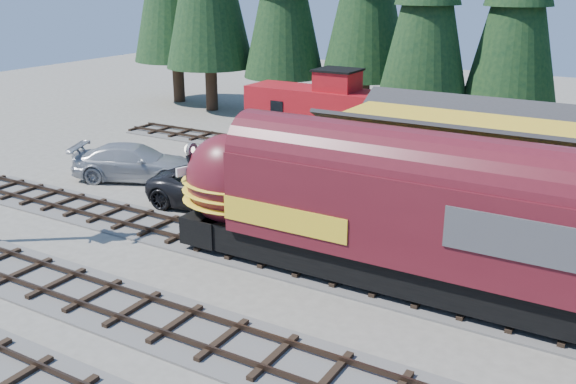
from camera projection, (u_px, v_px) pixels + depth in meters
The scene contains 7 objects.
ground at pixel (380, 351), 18.67m from camera, with size 120.00×120.00×0.00m, color #6B665B.
track_spur at pixel (343, 159), 38.15m from camera, with size 32.00×3.20×0.33m.
depot at pixel (484, 167), 26.28m from camera, with size 12.80×7.00×5.30m.
locomotive at pixel (362, 213), 22.32m from camera, with size 15.92×3.16×4.33m.
caboose at pixel (323, 117), 38.05m from camera, with size 9.40×2.73×4.89m.
pickup_truck_a at pixel (221, 188), 29.94m from camera, with size 3.17×6.88×1.91m, color black.
pickup_truck_b at pixel (135, 162), 34.16m from camera, with size 2.66×6.53×1.90m, color #A1A4A9.
Camera 1 is at (5.96, -15.30, 10.37)m, focal length 40.00 mm.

